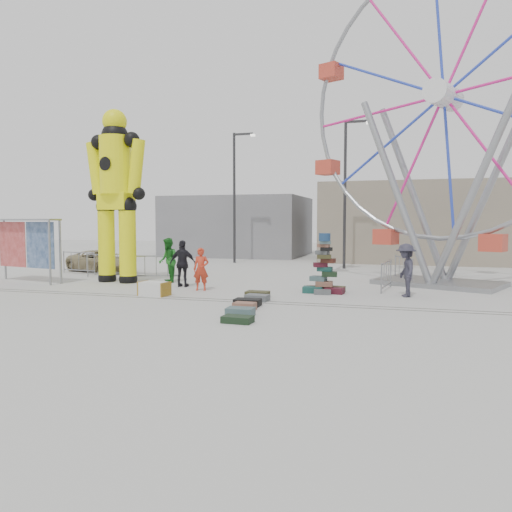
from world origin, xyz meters
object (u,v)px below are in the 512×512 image
(ferris_wheel, at_px, (443,120))
(barricade_dummy_b, at_px, (110,265))
(lamp_post_left, at_px, (236,191))
(suitcase_tower, at_px, (324,276))
(pedestrian_grey, at_px, (406,270))
(pedestrian_black, at_px, (183,264))
(banner_scaffold, at_px, (26,235))
(barricade_wheel_back, at_px, (403,269))
(parked_suv, at_px, (101,261))
(barricade_dummy_a, at_px, (79,263))
(pedestrian_red, at_px, (201,269))
(lamp_post_right, at_px, (347,186))
(barricade_wheel_front, at_px, (386,276))
(steamer_trunk, at_px, (154,289))
(pedestrian_green, at_px, (168,260))
(crash_test_dummy, at_px, (116,189))
(barricade_dummy_c, at_px, (156,267))

(ferris_wheel, xyz_separation_m, barricade_dummy_b, (-14.51, -1.08, -6.03))
(lamp_post_left, xyz_separation_m, suitcase_tower, (7.22, -11.47, -3.88))
(pedestrian_grey, bearing_deg, pedestrian_black, -103.14)
(banner_scaffold, bearing_deg, pedestrian_grey, 12.24)
(barricade_wheel_back, bearing_deg, parked_suv, -110.89)
(barricade_dummy_a, xyz_separation_m, pedestrian_red, (8.09, -3.86, 0.25))
(lamp_post_right, relative_size, lamp_post_left, 1.00)
(lamp_post_right, distance_m, banner_scaffold, 16.05)
(lamp_post_right, bearing_deg, barricade_wheel_front, -73.94)
(steamer_trunk, relative_size, pedestrian_green, 0.54)
(suitcase_tower, relative_size, barricade_dummy_a, 1.08)
(suitcase_tower, distance_m, crash_test_dummy, 9.54)
(lamp_post_right, xyz_separation_m, barricade_dummy_b, (-10.13, -7.15, -3.93))
(suitcase_tower, relative_size, pedestrian_black, 1.17)
(lamp_post_right, relative_size, banner_scaffold, 2.13)
(lamp_post_left, bearing_deg, pedestrian_red, -77.46)
(pedestrian_red, bearing_deg, steamer_trunk, -134.93)
(pedestrian_green, bearing_deg, pedestrian_red, 16.23)
(barricade_wheel_front, distance_m, parked_suv, 14.54)
(steamer_trunk, distance_m, barricade_wheel_front, 8.55)
(barricade_dummy_a, relative_size, parked_suv, 0.50)
(lamp_post_left, xyz_separation_m, banner_scaffold, (-5.45, -11.83, -2.46))
(barricade_dummy_c, xyz_separation_m, pedestrian_black, (2.13, -1.86, 0.37))
(crash_test_dummy, xyz_separation_m, pedestrian_grey, (11.75, -0.88, -3.02))
(ferris_wheel, xyz_separation_m, barricade_dummy_a, (-16.76, -0.26, -6.03))
(lamp_post_left, relative_size, pedestrian_red, 4.99)
(parked_suv, bearing_deg, pedestrian_black, -102.21)
(banner_scaffold, bearing_deg, lamp_post_left, 76.96)
(lamp_post_right, distance_m, barricade_dummy_a, 14.45)
(crash_test_dummy, bearing_deg, pedestrian_grey, 2.63)
(lamp_post_right, distance_m, pedestrian_red, 11.66)
(pedestrian_grey, height_order, parked_suv, pedestrian_grey)
(suitcase_tower, bearing_deg, parked_suv, 160.81)
(lamp_post_right, relative_size, ferris_wheel, 0.60)
(barricade_wheel_front, bearing_deg, barricade_dummy_b, 93.24)
(barricade_dummy_c, height_order, parked_suv, parked_suv)
(suitcase_tower, height_order, barricade_dummy_a, suitcase_tower)
(barricade_dummy_c, distance_m, pedestrian_green, 1.30)
(barricade_dummy_a, xyz_separation_m, pedestrian_grey, (15.42, -3.34, 0.37))
(barricade_wheel_back, distance_m, pedestrian_black, 9.25)
(steamer_trunk, relative_size, pedestrian_grey, 0.56)
(lamp_post_left, relative_size, banner_scaffold, 2.13)
(crash_test_dummy, bearing_deg, ferris_wheel, 18.69)
(parked_suv, bearing_deg, steamer_trunk, -114.79)
(lamp_post_left, distance_m, suitcase_tower, 14.09)
(barricade_wheel_front, bearing_deg, crash_test_dummy, 101.10)
(barricade_dummy_c, height_order, pedestrian_green, pedestrian_green)
(suitcase_tower, xyz_separation_m, pedestrian_black, (-5.60, 0.05, 0.32))
(pedestrian_green, height_order, parked_suv, pedestrian_green)
(banner_scaffold, distance_m, pedestrian_black, 7.16)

